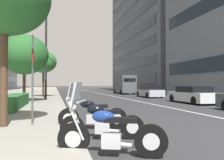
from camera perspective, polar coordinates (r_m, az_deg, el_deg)
The scene contains 14 objects.
sidewalk_right_plaza at distance 34.77m, azimuth -22.07°, elevation -3.28°, with size 160.00×10.75×0.15m, color gray.
lane_centre_stripe at distance 40.05m, azimuth -4.30°, elevation -3.16°, with size 110.00×0.16×0.01m, color silver.
motorcycle_far_end_row at distance 4.67m, azimuth -0.64°, elevation -13.40°, with size 0.98×2.11×1.49m.
motorcycle_under_tarp at distance 6.06m, azimuth -2.92°, elevation -10.64°, with size 0.74×2.18×1.47m.
motorcycle_mid_row at distance 7.47m, azimuth -5.21°, elevation -8.73°, with size 0.78×2.19×1.49m.
car_approaching_light at distance 18.41m, azimuth 19.64°, elevation -3.61°, with size 4.55×1.94×1.28m.
car_lead_in_lane at distance 25.62m, azimuth 9.40°, elevation -2.93°, with size 4.26×1.87×1.30m.
delivery_van_ahead at distance 34.71m, azimuth 3.06°, elevation -1.06°, with size 5.92×2.29×2.75m.
parking_sign_by_curb at distance 7.74m, azimuth -19.30°, elevation 2.73°, with size 0.32×0.06×2.88m.
street_lamp_with_banners at distance 20.81m, azimuth -15.48°, elevation 10.18°, with size 1.26×2.21×9.20m.
clipped_hedge_bed at distance 13.83m, azimuth -23.79°, elevation -4.93°, with size 6.14×1.10×0.69m, color #28602D.
street_tree_near_plaza_corner at distance 18.36m, azimuth -21.18°, elevation 5.97°, with size 3.54×3.54×5.04m.
street_tree_far_plaza at distance 25.21m, azimuth -16.89°, elevation 4.35°, with size 2.76×2.76×4.86m.
office_tower_mid_left at distance 52.30m, azimuth 13.32°, elevation 13.44°, with size 28.51×16.72×29.11m.
Camera 1 is at (-4.42, 6.89, 1.44)m, focal length 36.34 mm.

